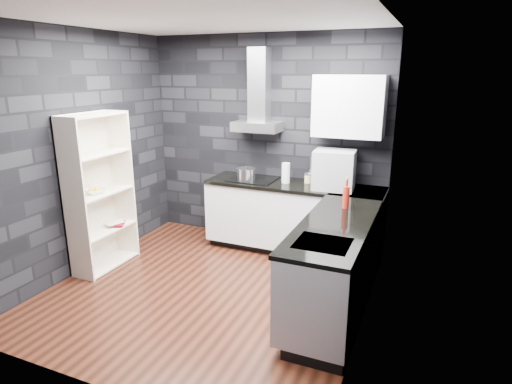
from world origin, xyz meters
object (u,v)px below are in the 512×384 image
Objects in this scene: storage_jar at (308,179)px; fruit_bowl at (95,191)px; utensil_crock at (311,177)px; pot at (246,175)px; glass_vase at (286,173)px; bookshelf at (100,193)px; red_bottle at (346,197)px; appliance_garage at (334,170)px.

storage_jar is 2.51m from fruit_bowl.
pot is at bearing -162.23° from utensil_crock.
fruit_bowl is at bearing -145.37° from storage_jar.
bookshelf is (-1.81, -1.26, -0.12)m from glass_vase.
storage_jar is at bearing 34.63° from fruit_bowl.
red_bottle is (0.89, -0.72, -0.01)m from glass_vase.
fruit_bowl is (-2.42, -1.28, -0.19)m from appliance_garage.
appliance_garage reaches higher than utensil_crock.
red_bottle reaches higher than fruit_bowl.
appliance_garage reaches higher than pot.
bookshelf is (-2.70, -0.54, -0.11)m from red_bottle.
pot is 1.04× the size of fruit_bowl.
pot is 1.80× the size of utensil_crock.
pot is 1.80m from fruit_bowl.
red_bottle reaches higher than storage_jar.
glass_vase is 2.39× the size of storage_jar.
glass_vase is 1.12× the size of fruit_bowl.
bookshelf reaches higher than glass_vase.
glass_vase reaches higher than utensil_crock.
bookshelf is (-2.07, -1.36, -0.05)m from storage_jar.
red_bottle is 1.02× the size of fruit_bowl.
bookshelf reaches higher than appliance_garage.
red_bottle is (1.39, -0.62, 0.03)m from pot.
pot is at bearing 42.92° from fruit_bowl.
storage_jar is 0.42m from appliance_garage.
appliance_garage reaches higher than fruit_bowl.
utensil_crock is (0.28, 0.15, -0.06)m from glass_vase.
glass_vase is at bearing -152.76° from utensil_crock.
glass_vase is 2.21m from bookshelf.
utensil_crock is 0.27× the size of appliance_garage.
red_bottle is at bearing 12.59° from fruit_bowl.
fruit_bowl is (-1.81, -1.33, -0.09)m from glass_vase.
utensil_crock is at bearing 35.14° from fruit_bowl.
bookshelf is (-2.42, -1.21, -0.22)m from appliance_garage.
fruit_bowl is at bearing -143.74° from glass_vase.
pot reaches higher than utensil_crock.
storage_jar is at bearing 17.32° from bookshelf.
glass_vase is at bearing 11.80° from pot.
pot is 0.50× the size of appliance_garage.
red_bottle is at bearing -54.93° from utensil_crock.
utensil_crock is (0.78, 0.25, -0.02)m from pot.
glass_vase is 1.15m from red_bottle.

